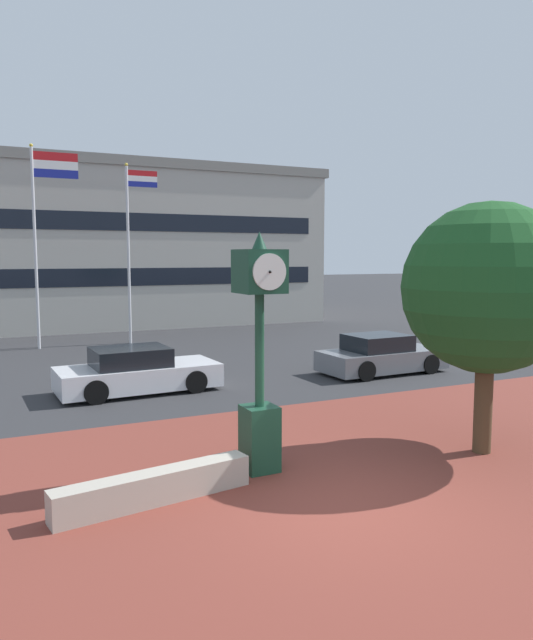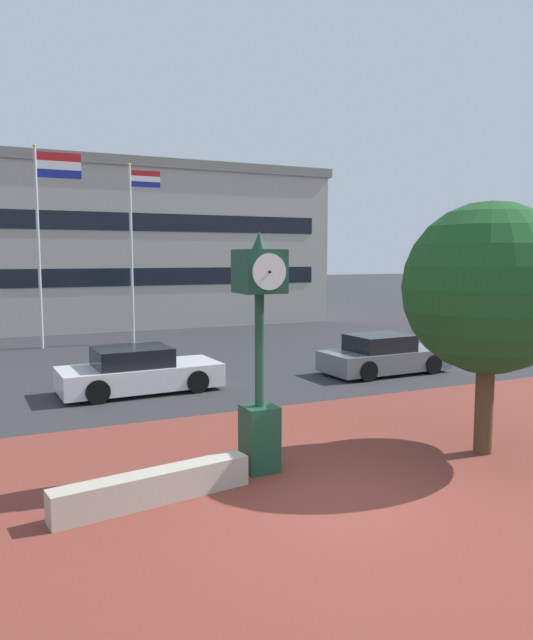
% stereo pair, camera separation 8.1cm
% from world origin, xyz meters
% --- Properties ---
extents(ground_plane, '(200.00, 200.00, 0.00)m').
position_xyz_m(ground_plane, '(0.00, 0.00, 0.00)').
color(ground_plane, '#2D2D30').
extents(plaza_brick_paving, '(44.00, 9.90, 0.01)m').
position_xyz_m(plaza_brick_paving, '(0.00, 0.95, 0.00)').
color(plaza_brick_paving, brown).
rests_on(plaza_brick_paving, ground).
extents(planter_wall, '(3.22, 0.90, 0.50)m').
position_xyz_m(planter_wall, '(-2.63, 1.34, 0.25)').
color(planter_wall, '#ADA393').
rests_on(planter_wall, ground).
extents(street_clock, '(0.77, 0.87, 4.24)m').
position_xyz_m(street_clock, '(-0.57, 1.94, 2.20)').
color(street_clock, '#19422D').
rests_on(street_clock, ground).
extents(plaza_tree, '(3.52, 3.27, 4.86)m').
position_xyz_m(plaza_tree, '(3.95, 1.12, 3.14)').
color(plaza_tree, '#4C3823').
rests_on(plaza_tree, ground).
extents(car_street_near, '(4.53, 2.14, 1.28)m').
position_xyz_m(car_street_near, '(-1.18, 9.03, 0.57)').
color(car_street_near, silver).
rests_on(car_street_near, ground).
extents(car_street_mid, '(4.30, 2.07, 1.28)m').
position_xyz_m(car_street_mid, '(13.84, 8.89, 0.57)').
color(car_street_mid, '#B7BABF').
rests_on(car_street_mid, ground).
extents(car_street_distant, '(4.24, 2.04, 1.28)m').
position_xyz_m(car_street_distant, '(6.72, 8.42, 0.57)').
color(car_street_distant, slate).
rests_on(car_street_distant, ground).
extents(flagpole_primary, '(1.86, 0.14, 8.31)m').
position_xyz_m(flagpole_primary, '(-2.82, 18.66, 5.06)').
color(flagpole_primary, silver).
rests_on(flagpole_primary, ground).
extents(flagpole_secondary, '(1.40, 0.14, 7.80)m').
position_xyz_m(flagpole_secondary, '(0.83, 18.66, 4.44)').
color(flagpole_secondary, silver).
rests_on(flagpole_secondary, ground).
extents(civic_building, '(21.67, 11.19, 8.81)m').
position_xyz_m(civic_building, '(2.37, 28.30, 4.42)').
color(civic_building, '#B2ADA3').
rests_on(civic_building, ground).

